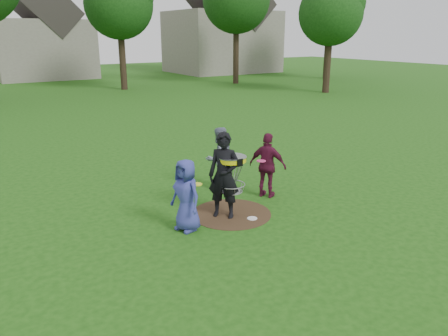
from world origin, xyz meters
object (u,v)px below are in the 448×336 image
player_blue (186,195)px  player_grey (219,159)px  disc_golf_basket (231,171)px  player_maroon (268,166)px  player_black (224,176)px

player_blue → player_grey: bearing=117.7°
disc_golf_basket → player_blue: bearing=-171.3°
player_blue → player_maroon: player_maroon is taller
player_black → player_maroon: player_black is taller
player_grey → disc_golf_basket: size_ratio=1.18×
player_maroon → disc_golf_basket: 1.43m
player_maroon → disc_golf_basket: (-1.35, -0.43, 0.22)m
player_blue → player_grey: 2.56m
player_maroon → player_blue: bearing=72.4°
player_grey → player_maroon: player_grey is taller
player_blue → player_grey: player_grey is taller
disc_golf_basket → player_maroon: bearing=17.8°
player_grey → player_maroon: bearing=115.4°
player_maroon → disc_golf_basket: bearing=76.6°
player_blue → player_black: size_ratio=0.79×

